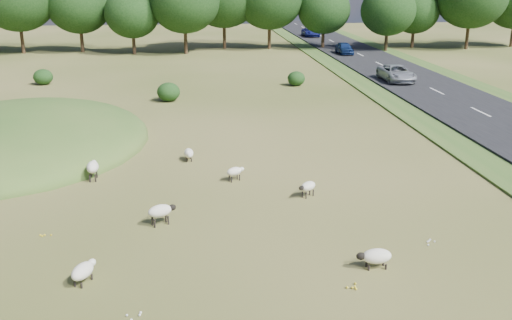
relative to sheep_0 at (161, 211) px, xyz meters
The scene contains 16 objects.
ground 21.34m from the sheep_0, 83.25° to the left, with size 160.00×160.00×0.00m, color #384816.
mound 16.26m from the sheep_0, 125.75° to the left, with size 16.00×20.00×4.00m, color #33561E.
road 38.46m from the sheep_0, 54.18° to the left, with size 8.00×150.00×0.25m, color black.
treeline 56.95m from the sheep_0, 88.53° to the left, with size 96.28×14.66×11.70m.
shrubs 29.14m from the sheep_0, 93.41° to the left, with size 25.40×10.58×1.54m.
sheep_0 is the anchor object (origin of this frame).
sheep_1 6.04m from the sheep_0, 55.58° to the left, with size 1.02×0.79×0.73m.
sheep_2 5.05m from the sheep_0, 117.75° to the right, with size 0.92×1.28×0.72m.
sheep_3 8.95m from the sheep_0, 30.42° to the right, with size 1.29×0.58×0.74m.
sheep_4 8.62m from the sheep_0, 82.75° to the left, with size 0.58×1.18×0.67m.
sheep_5 7.07m from the sheep_0, 20.10° to the left, with size 1.02×0.89×0.75m.
sheep_6 6.97m from the sheep_0, 122.11° to the left, with size 0.64×1.35×0.97m.
car_0 36.68m from the sheep_0, 55.82° to the left, with size 2.51×5.45×1.52m, color #A1A3A8.
car_3 85.79m from the sheep_0, 73.47° to the left, with size 2.13×5.24×1.52m, color black.
car_4 74.84m from the sheep_0, 74.02° to the left, with size 2.38×5.16×1.43m, color navy.
car_5 54.10m from the sheep_0, 67.61° to the left, with size 1.73×4.30×1.47m, color navy.
Camera 1 is at (-0.87, -23.18, 9.90)m, focal length 40.00 mm.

